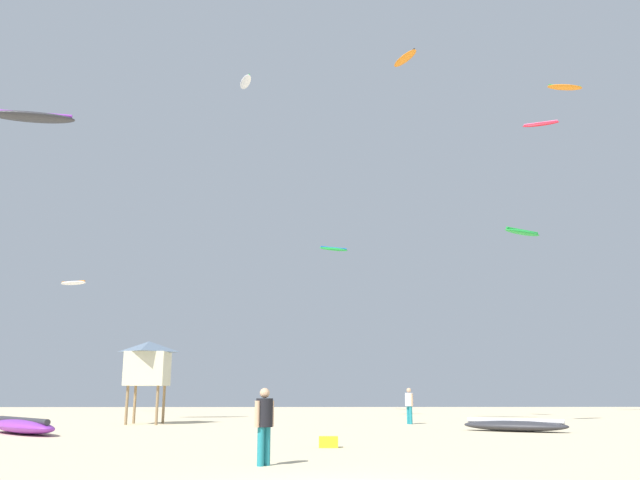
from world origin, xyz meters
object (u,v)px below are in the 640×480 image
(kite_grounded_near, at_px, (515,425))
(kite_grounded_mid, at_px, (22,426))
(lifeguard_tower, at_px, (148,363))
(kite_aloft_5, at_px, (405,58))
(kite_aloft_0, at_px, (32,117))
(kite_aloft_4, at_px, (73,283))
(cooler_box, at_px, (328,442))
(kite_aloft_2, at_px, (334,249))
(kite_aloft_7, at_px, (541,124))
(kite_aloft_8, at_px, (565,87))
(kite_aloft_1, at_px, (522,232))
(person_midground, at_px, (409,403))
(kite_aloft_3, at_px, (246,82))
(person_foreground, at_px, (264,420))

(kite_grounded_near, height_order, kite_grounded_mid, kite_grounded_mid)
(lifeguard_tower, height_order, kite_aloft_5, kite_aloft_5)
(kite_aloft_0, xyz_separation_m, kite_aloft_4, (-3.28, 17.28, -6.25))
(cooler_box, distance_m, kite_aloft_2, 24.60)
(kite_grounded_near, xyz_separation_m, kite_aloft_7, (9.18, 18.91, 21.39))
(cooler_box, xyz_separation_m, kite_aloft_5, (4.89, 14.42, 20.28))
(lifeguard_tower, height_order, kite_aloft_8, kite_aloft_8)
(kite_grounded_near, relative_size, kite_aloft_8, 2.01)
(kite_aloft_7, distance_m, kite_aloft_8, 12.87)
(lifeguard_tower, bearing_deg, kite_aloft_0, -168.98)
(lifeguard_tower, bearing_deg, kite_aloft_5, 0.77)
(lifeguard_tower, relative_size, kite_aloft_1, 1.57)
(kite_aloft_5, bearing_deg, cooler_box, -108.74)
(kite_aloft_0, xyz_separation_m, kite_aloft_1, (26.60, 1.53, -5.93))
(kite_grounded_near, bearing_deg, lifeguard_tower, 159.13)
(kite_aloft_1, xyz_separation_m, kite_aloft_4, (-29.88, 15.74, -0.31))
(person_midground, distance_m, kite_aloft_5, 19.40)
(kite_aloft_5, bearing_deg, kite_aloft_1, 0.47)
(kite_grounded_mid, bearing_deg, cooler_box, -28.64)
(lifeguard_tower, distance_m, kite_aloft_0, 14.64)
(kite_grounded_mid, xyz_separation_m, kite_aloft_5, (16.64, 8.01, 20.14))
(kite_aloft_4, bearing_deg, kite_grounded_near, -39.89)
(kite_aloft_2, bearing_deg, lifeguard_tower, -141.25)
(kite_aloft_3, xyz_separation_m, kite_aloft_5, (10.41, -11.29, -4.05))
(person_foreground, relative_size, kite_aloft_4, 0.71)
(kite_aloft_5, bearing_deg, kite_aloft_4, 146.38)
(kite_grounded_mid, bearing_deg, person_foreground, -47.99)
(kite_aloft_2, xyz_separation_m, kite_aloft_8, (13.14, -7.62, 7.97))
(cooler_box, distance_m, kite_aloft_8, 27.51)
(person_foreground, height_order, kite_aloft_0, kite_aloft_0)
(cooler_box, height_order, kite_aloft_0, kite_aloft_0)
(cooler_box, distance_m, kite_aloft_4, 36.89)
(kite_aloft_4, relative_size, kite_aloft_8, 1.12)
(kite_aloft_0, height_order, kite_aloft_8, kite_aloft_8)
(person_midground, height_order, kite_aloft_2, kite_aloft_2)
(person_midground, distance_m, kite_aloft_1, 11.15)
(person_foreground, bearing_deg, kite_grounded_mid, -6.01)
(kite_grounded_near, distance_m, kite_grounded_mid, 19.74)
(person_midground, relative_size, kite_aloft_7, 0.64)
(kite_grounded_near, xyz_separation_m, kite_grounded_mid, (-19.69, -1.40, 0.05))
(kite_aloft_3, distance_m, kite_aloft_7, 22.83)
(cooler_box, distance_m, kite_aloft_1, 20.73)
(kite_grounded_near, xyz_separation_m, kite_aloft_1, (3.09, 6.65, 9.84))
(person_foreground, height_order, person_midground, person_midground)
(kite_aloft_3, height_order, kite_aloft_4, kite_aloft_3)
(kite_aloft_0, relative_size, kite_aloft_2, 2.18)
(kite_aloft_0, relative_size, kite_aloft_1, 1.73)
(kite_aloft_7, bearing_deg, kite_aloft_2, -164.22)
(person_midground, height_order, kite_grounded_mid, person_midground)
(person_midground, height_order, kite_aloft_0, kite_aloft_0)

